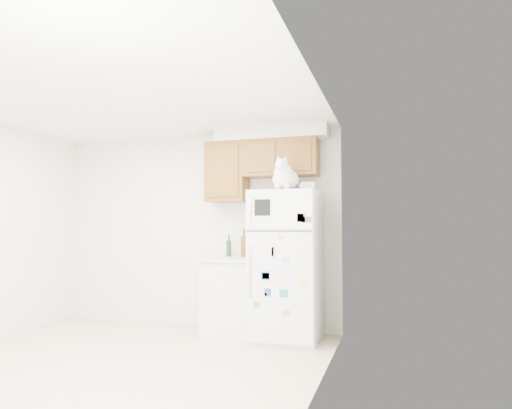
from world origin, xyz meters
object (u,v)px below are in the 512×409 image
at_px(cat, 285,178).
at_px(bottle_green, 229,245).
at_px(base_counter, 232,295).
at_px(refrigerator, 286,265).
at_px(storage_box_back, 304,187).
at_px(storage_box_front, 307,186).
at_px(bottle_amber, 244,243).

height_order(cat, bottle_green, cat).
bearing_deg(cat, base_counter, 157.85).
relative_size(base_counter, bottle_green, 3.37).
xyz_separation_m(base_counter, bottle_green, (-0.11, 0.16, 0.59)).
relative_size(refrigerator, bottle_green, 6.24).
bearing_deg(storage_box_back, bottle_green, -170.75).
relative_size(storage_box_back, storage_box_front, 1.20).
height_order(bottle_green, bottle_amber, bottle_amber).
height_order(base_counter, bottle_amber, bottle_amber).
xyz_separation_m(storage_box_back, storage_box_front, (0.06, -0.10, -0.01)).
bearing_deg(cat, bottle_amber, 143.79).
bearing_deg(bottle_green, storage_box_front, -16.05).
height_order(base_counter, bottle_green, bottle_green).
bearing_deg(bottle_amber, bottle_green, -177.41).
bearing_deg(base_counter, storage_box_front, -8.61).
xyz_separation_m(base_counter, bottle_amber, (0.09, 0.17, 0.63)).
distance_m(base_counter, bottle_amber, 0.66).
relative_size(storage_box_back, bottle_green, 0.66).
bearing_deg(bottle_green, refrigerator, -16.36).
relative_size(cat, bottle_amber, 1.53).
xyz_separation_m(refrigerator, storage_box_back, (0.20, 0.03, 0.90)).
bearing_deg(bottle_amber, cat, -36.21).
height_order(storage_box_back, bottle_green, storage_box_back).
height_order(refrigerator, cat, cat).
distance_m(storage_box_front, bottle_amber, 1.12).
bearing_deg(storage_box_front, base_counter, 149.82).
bearing_deg(bottle_amber, base_counter, -118.88).
distance_m(refrigerator, cat, 1.01).
height_order(cat, storage_box_front, cat).
bearing_deg(refrigerator, storage_box_back, 8.87).
bearing_deg(base_counter, storage_box_back, -2.71).
distance_m(cat, bottle_green, 1.23).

